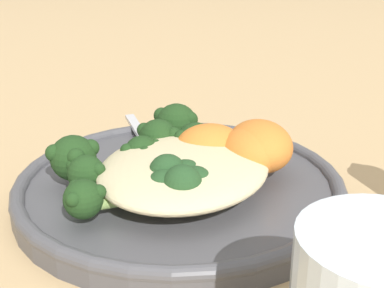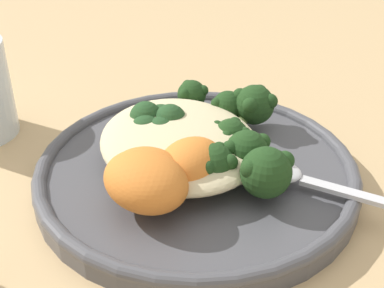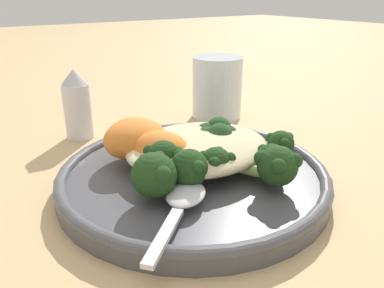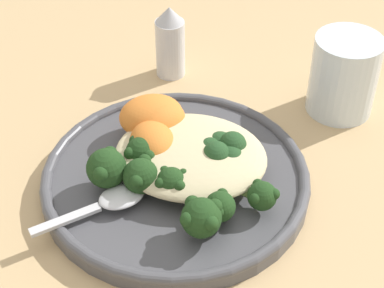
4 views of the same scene
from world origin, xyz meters
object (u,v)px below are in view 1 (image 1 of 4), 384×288
(broccoli_stalk_1, at_px, (180,135))
(broccoli_stalk_6, at_px, (108,195))
(broccoli_stalk_4, at_px, (90,161))
(kale_tuft, at_px, (179,182))
(broccoli_stalk_2, at_px, (166,147))
(quinoa_mound, at_px, (182,170))
(sweet_potato_chunk_2, at_px, (210,146))
(sweet_potato_chunk_0, at_px, (260,146))
(sweet_potato_chunk_1, at_px, (250,151))
(broccoli_stalk_0, at_px, (196,146))
(broccoli_stalk_5, at_px, (116,175))
(plate, at_px, (179,186))
(spoon, at_px, (147,141))
(broccoli_stalk_3, at_px, (152,158))

(broccoli_stalk_1, xyz_separation_m, broccoli_stalk_6, (-0.12, 0.00, -0.00))
(broccoli_stalk_4, distance_m, kale_tuft, 0.08)
(broccoli_stalk_1, distance_m, broccoli_stalk_2, 0.03)
(quinoa_mound, distance_m, sweet_potato_chunk_2, 0.04)
(sweet_potato_chunk_0, xyz_separation_m, sweet_potato_chunk_2, (-0.01, 0.04, -0.00))
(sweet_potato_chunk_1, height_order, sweet_potato_chunk_2, same)
(broccoli_stalk_0, bearing_deg, broccoli_stalk_5, 129.72)
(plate, relative_size, broccoli_stalk_2, 2.95)
(broccoli_stalk_2, relative_size, broccoli_stalk_6, 0.89)
(plate, height_order, broccoli_stalk_2, broccoli_stalk_2)
(broccoli_stalk_4, distance_m, broccoli_stalk_6, 0.05)
(broccoli_stalk_1, distance_m, broccoli_stalk_5, 0.09)
(plate, bearing_deg, broccoli_stalk_1, 23.69)
(broccoli_stalk_0, xyz_separation_m, broccoli_stalk_5, (-0.07, 0.04, -0.00))
(sweet_potato_chunk_0, relative_size, spoon, 0.68)
(sweet_potato_chunk_1, relative_size, sweet_potato_chunk_2, 0.99)
(spoon, bearing_deg, sweet_potato_chunk_0, -135.62)
(broccoli_stalk_2, distance_m, broccoli_stalk_3, 0.02)
(broccoli_stalk_6, distance_m, sweet_potato_chunk_2, 0.11)
(quinoa_mound, distance_m, sweet_potato_chunk_0, 0.07)
(sweet_potato_chunk_0, distance_m, sweet_potato_chunk_2, 0.04)
(broccoli_stalk_5, xyz_separation_m, sweet_potato_chunk_0, (0.08, -0.09, 0.01))
(broccoli_stalk_0, bearing_deg, sweet_potato_chunk_1, -111.19)
(broccoli_stalk_0, distance_m, sweet_potato_chunk_0, 0.05)
(broccoli_stalk_3, height_order, broccoli_stalk_5, broccoli_stalk_3)
(plate, bearing_deg, broccoli_stalk_4, 120.61)
(sweet_potato_chunk_1, height_order, kale_tuft, sweet_potato_chunk_1)
(broccoli_stalk_0, height_order, spoon, broccoli_stalk_0)
(quinoa_mound, distance_m, broccoli_stalk_6, 0.06)
(broccoli_stalk_2, xyz_separation_m, sweet_potato_chunk_1, (0.01, -0.07, 0.00))
(sweet_potato_chunk_2, xyz_separation_m, kale_tuft, (-0.07, -0.00, -0.00))
(broccoli_stalk_2, bearing_deg, broccoli_stalk_0, -123.67)
(broccoli_stalk_1, height_order, spoon, broccoli_stalk_1)
(kale_tuft, height_order, spoon, kale_tuft)
(broccoli_stalk_5, height_order, sweet_potato_chunk_1, sweet_potato_chunk_1)
(broccoli_stalk_4, height_order, sweet_potato_chunk_0, sweet_potato_chunk_0)
(broccoli_stalk_0, xyz_separation_m, sweet_potato_chunk_0, (0.01, -0.05, 0.00))
(broccoli_stalk_5, bearing_deg, plate, -160.05)
(plate, height_order, spoon, spoon)
(spoon, bearing_deg, kale_tuft, 178.67)
(broccoli_stalk_2, xyz_separation_m, broccoli_stalk_3, (-0.02, 0.00, -0.00))
(broccoli_stalk_5, distance_m, broccoli_stalk_6, 0.03)
(broccoli_stalk_2, bearing_deg, sweet_potato_chunk_1, -136.33)
(broccoli_stalk_2, distance_m, broccoli_stalk_5, 0.06)
(broccoli_stalk_4, bearing_deg, broccoli_stalk_6, 118.69)
(sweet_potato_chunk_1, distance_m, sweet_potato_chunk_2, 0.03)
(broccoli_stalk_4, xyz_separation_m, sweet_potato_chunk_0, (0.07, -0.12, 0.00))
(broccoli_stalk_0, height_order, broccoli_stalk_6, broccoli_stalk_0)
(plate, xyz_separation_m, broccoli_stalk_2, (0.02, 0.02, 0.03))
(broccoli_stalk_3, bearing_deg, sweet_potato_chunk_0, -143.01)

